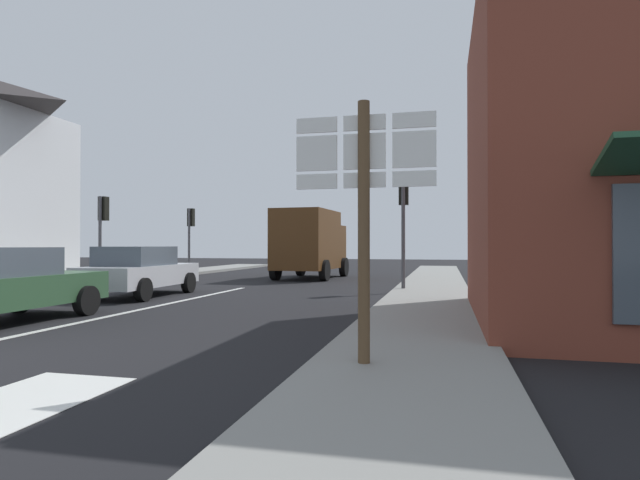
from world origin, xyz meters
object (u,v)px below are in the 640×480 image
Objects in this scene: sedan_far at (139,271)px; traffic_light_far_left at (191,226)px; delivery_truck at (310,242)px; route_sign_post at (364,203)px; traffic_light_near_left at (103,220)px; traffic_light_near_right at (404,207)px.

sedan_far is 1.26× the size of traffic_light_far_left.
route_sign_post reaches higher than delivery_truck.
delivery_truck is at bearing 40.40° from traffic_light_near_left.
route_sign_post is at bearing -43.51° from traffic_light_near_left.
route_sign_post is at bearing -57.13° from traffic_light_far_left.
traffic_light_near_right reaches higher than sedan_far.
sedan_far is 1.15× the size of traffic_light_near_right.
traffic_light_near_right reaches higher than traffic_light_near_left.
traffic_light_near_right is (11.26, -7.25, 0.25)m from traffic_light_far_left.
traffic_light_near_right is at bearing 22.98° from sedan_far.
sedan_far is at bearing -42.41° from traffic_light_near_left.
traffic_light_far_left reaches higher than delivery_truck.
traffic_light_near_right is (4.64, -5.93, 1.09)m from delivery_truck.
traffic_light_near_left is at bearing 137.59° from sedan_far.
traffic_light_near_right reaches higher than route_sign_post.
sedan_far is 5.42m from traffic_light_near_left.
sedan_far is 11.22m from traffic_light_far_left.
traffic_light_near_right is at bearing -32.77° from traffic_light_far_left.
traffic_light_near_left is (-11.62, 11.03, 0.47)m from route_sign_post.
route_sign_post is 10.76m from traffic_light_near_right.
traffic_light_far_left reaches higher than sedan_far.
traffic_light_near_right is at bearing -51.95° from delivery_truck.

